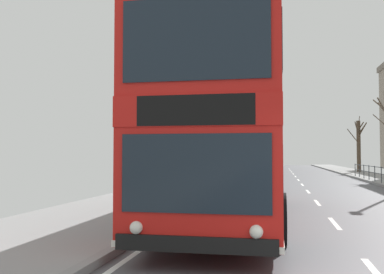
# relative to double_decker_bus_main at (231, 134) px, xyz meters

# --- Properties ---
(double_decker_bus_main) EXTENTS (2.84, 10.90, 4.45)m
(double_decker_bus_main) POSITION_rel_double_decker_bus_main_xyz_m (0.00, 0.00, 0.00)
(double_decker_bus_main) COLOR red
(double_decker_bus_main) RESTS_ON ground
(bare_tree_far_01) EXTENTS (1.90, 2.54, 5.51)m
(bare_tree_far_01) POSITION_rel_double_decker_bus_main_xyz_m (9.06, 32.01, 0.48)
(bare_tree_far_01) COLOR #4C3D2D
(bare_tree_far_01) RESTS_ON ground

